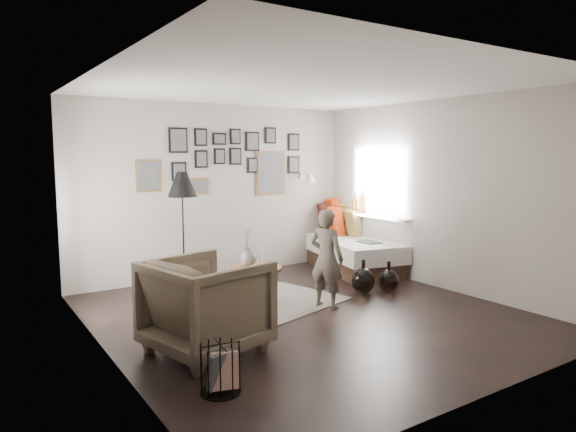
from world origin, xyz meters
TOP-DOWN VIEW (x-y plane):
  - ground at (0.00, 0.00)m, footprint 4.80×4.80m
  - wall_back at (0.00, 2.40)m, footprint 4.50×0.00m
  - wall_front at (0.00, -2.40)m, footprint 4.50×0.00m
  - wall_left at (-2.25, 0.00)m, footprint 0.00×4.80m
  - wall_right at (2.25, 0.00)m, footprint 0.00×4.80m
  - ceiling at (0.00, 0.00)m, footprint 4.80×4.80m
  - door_left at (-2.23, 1.20)m, footprint 0.00×2.14m
  - window_right at (2.18, 1.34)m, footprint 0.15×1.32m
  - gallery_wall at (0.29, 2.38)m, footprint 2.74×0.03m
  - wall_sconce at (1.55, 2.13)m, footprint 0.18×0.36m
  - rug at (-0.31, 0.64)m, footprint 2.37×1.94m
  - pedestal_table at (-0.38, 0.57)m, footprint 0.65×0.65m
  - vase at (-0.46, 0.59)m, footprint 0.18×0.18m
  - candles at (-0.27, 0.57)m, footprint 0.11×0.11m
  - daybed at (1.99, 1.76)m, footprint 1.41×2.37m
  - magazine_on_daybed at (1.94, 1.10)m, footprint 0.26×0.35m
  - armchair at (-1.45, -0.39)m, footprint 1.18×1.16m
  - armchair_cushion at (-1.42, -0.34)m, footprint 0.48×0.49m
  - floor_lamp at (-0.86, 1.62)m, footprint 0.38×0.38m
  - magazine_basket at (-1.71, -1.22)m, footprint 0.35×0.35m
  - demijohn_large at (1.13, 0.33)m, footprint 0.31×0.31m
  - demijohn_small at (1.48, 0.21)m, footprint 0.27×0.27m
  - child at (0.35, 0.12)m, footprint 0.44×0.52m

SIDE VIEW (x-z plane):
  - ground at x=0.00m, z-range 0.00..0.00m
  - rug at x=-0.31m, z-range 0.00..0.01m
  - demijohn_small at x=1.48m, z-range -0.05..0.37m
  - demijohn_large at x=1.13m, z-range -0.05..0.41m
  - magazine_basket at x=-1.71m, z-range 0.00..0.38m
  - pedestal_table at x=-0.38m, z-range -0.02..0.49m
  - daybed at x=1.99m, z-range -0.20..0.89m
  - armchair at x=-1.45m, z-range 0.00..0.90m
  - armchair_cushion at x=-1.42m, z-range 0.39..0.57m
  - magazine_on_daybed at x=1.94m, z-range 0.50..0.52m
  - child at x=0.35m, z-range 0.00..1.21m
  - candles at x=-0.27m, z-range 0.50..0.74m
  - vase at x=-0.46m, z-range 0.42..0.88m
  - window_right at x=2.18m, z-range 0.28..1.58m
  - door_left at x=-2.23m, z-range -0.02..2.12m
  - wall_back at x=0.00m, z-range -0.95..3.55m
  - wall_front at x=0.00m, z-range -0.95..3.55m
  - wall_left at x=-2.25m, z-range -1.10..3.70m
  - wall_right at x=2.25m, z-range -1.10..3.70m
  - floor_lamp at x=-0.86m, z-range 0.59..2.21m
  - wall_sconce at x=1.55m, z-range 1.38..1.54m
  - gallery_wall at x=0.29m, z-range 1.20..2.28m
  - ceiling at x=0.00m, z-range 2.60..2.60m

